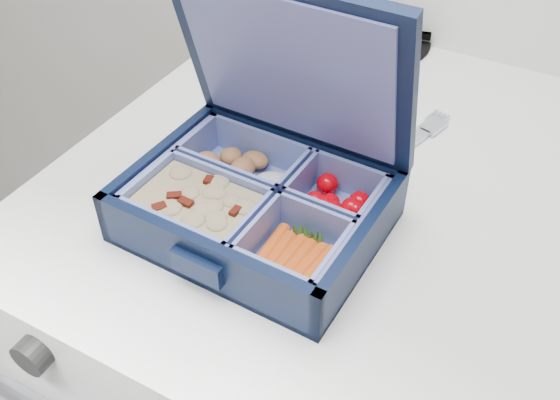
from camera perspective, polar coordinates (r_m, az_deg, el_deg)
The scene contains 3 objects.
bento_box at distance 0.57m, azimuth -2.19°, elevation -0.50°, with size 0.22×0.17×0.05m, color black, non-canonical shape.
burner_grate_rear at distance 0.89m, azimuth 8.42°, elevation 14.72°, with size 0.16×0.16×0.02m, color black.
fork at distance 0.66m, azimuth 9.42°, elevation 3.34°, with size 0.03×0.20×0.01m, color #B3B7C7, non-canonical shape.
Camera 1 is at (-0.25, 1.14, 1.41)m, focal length 40.00 mm.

